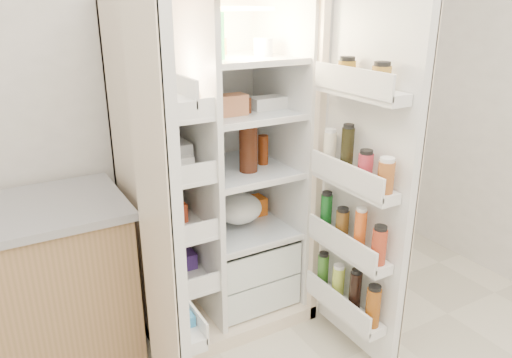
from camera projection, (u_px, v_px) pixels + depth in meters
wall_back at (155, 78)px, 2.71m from camera, size 4.00×0.02×2.70m
refrigerator at (215, 192)px, 2.72m from camera, size 0.93×0.70×1.80m
freezer_door at (162, 230)px, 1.94m from camera, size 0.15×0.40×1.72m
fridge_door at (363, 196)px, 2.33m from camera, size 0.17×0.58×1.72m
kitchen_counter at (4, 297)px, 2.30m from camera, size 1.19×0.63×0.86m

